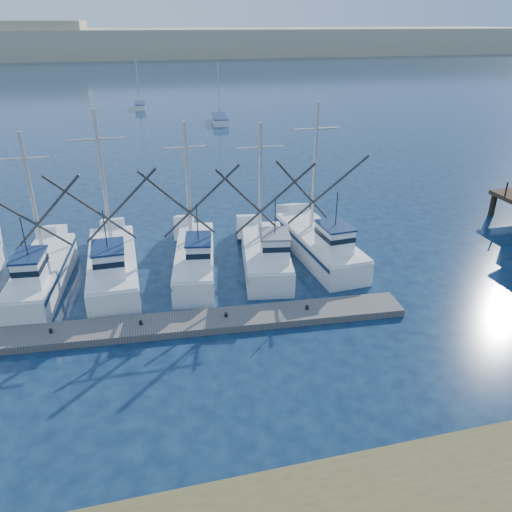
# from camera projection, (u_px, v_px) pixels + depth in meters

# --- Properties ---
(ground) EXTENTS (500.00, 500.00, 0.00)m
(ground) POSITION_uv_depth(u_px,v_px,m) (336.00, 382.00, 20.14)
(ground) COLOR #0C1835
(ground) RESTS_ON ground
(floating_dock) EXTENTS (27.49, 3.88, 0.37)m
(floating_dock) POSITION_uv_depth(u_px,v_px,m) (119.00, 330.00, 23.19)
(floating_dock) COLOR #635E58
(floating_dock) RESTS_ON ground
(dune_ridge) EXTENTS (360.00, 60.00, 10.00)m
(dune_ridge) POSITION_uv_depth(u_px,v_px,m) (138.00, 42.00, 202.03)
(dune_ridge) COLOR tan
(dune_ridge) RESTS_ON ground
(trawler_fleet) EXTENTS (26.94, 8.82, 9.13)m
(trawler_fleet) POSITION_uv_depth(u_px,v_px,m) (112.00, 268.00, 27.27)
(trawler_fleet) COLOR white
(trawler_fleet) RESTS_ON ground
(sailboat_near) EXTENTS (2.64, 6.59, 8.10)m
(sailboat_near) POSITION_uv_depth(u_px,v_px,m) (220.00, 119.00, 70.52)
(sailboat_near) COLOR white
(sailboat_near) RESTS_ON ground
(sailboat_far) EXTENTS (1.74, 4.85, 8.10)m
(sailboat_far) POSITION_uv_depth(u_px,v_px,m) (140.00, 106.00, 81.49)
(sailboat_far) COLOR white
(sailboat_far) RESTS_ON ground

